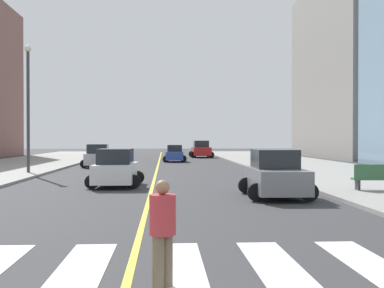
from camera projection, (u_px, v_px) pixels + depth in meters
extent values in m
cube|color=silver|center=(82.00, 268.00, 9.16)|extent=(0.90, 4.00, 0.01)
cube|color=silver|center=(180.00, 266.00, 9.26)|extent=(0.90, 4.00, 0.01)
cube|color=silver|center=(275.00, 265.00, 9.35)|extent=(0.90, 4.00, 0.01)
cube|color=silver|center=(369.00, 264.00, 9.45)|extent=(0.90, 4.00, 0.01)
cube|color=yellow|center=(158.00, 164.00, 45.15)|extent=(0.16, 80.00, 0.01)
cube|color=red|center=(201.00, 151.00, 61.85)|extent=(2.22, 4.74, 1.01)
cube|color=#1E2328|center=(201.00, 144.00, 62.11)|extent=(1.84, 2.38, 0.85)
cylinder|color=black|center=(193.00, 155.00, 60.32)|extent=(0.77, 0.26, 0.76)
cylinder|color=black|center=(211.00, 155.00, 60.48)|extent=(0.77, 0.26, 0.76)
cylinder|color=black|center=(192.00, 154.00, 63.22)|extent=(0.77, 0.26, 0.76)
cylinder|color=black|center=(209.00, 154.00, 63.38)|extent=(0.77, 0.26, 0.76)
cube|color=#B7B7BC|center=(98.00, 159.00, 41.14)|extent=(2.11, 4.33, 0.91)
cube|color=#1E2328|center=(98.00, 149.00, 40.88)|extent=(1.71, 2.20, 0.77)
cylinder|color=black|center=(111.00, 162.00, 42.56)|extent=(0.70, 0.25, 0.69)
cylinder|color=black|center=(88.00, 162.00, 42.36)|extent=(0.70, 0.25, 0.69)
cylinder|color=black|center=(109.00, 164.00, 39.94)|extent=(0.70, 0.25, 0.69)
cylinder|color=black|center=(84.00, 164.00, 39.74)|extent=(0.70, 0.25, 0.69)
cube|color=slate|center=(276.00, 180.00, 20.12)|extent=(2.04, 4.36, 0.93)
cube|color=#1E2328|center=(274.00, 159.00, 20.36)|extent=(1.69, 2.19, 0.78)
cylinder|color=black|center=(257.00, 192.00, 18.74)|extent=(0.70, 0.24, 0.70)
cylinder|color=black|center=(309.00, 192.00, 18.81)|extent=(0.70, 0.24, 0.70)
cylinder|color=black|center=(246.00, 186.00, 21.42)|extent=(0.70, 0.24, 0.70)
cylinder|color=black|center=(292.00, 185.00, 21.50)|extent=(0.70, 0.24, 0.70)
cube|color=#2D479E|center=(175.00, 156.00, 50.45)|extent=(1.88, 3.90, 0.82)
cube|color=#1E2328|center=(175.00, 148.00, 50.67)|extent=(1.53, 1.97, 0.69)
cylinder|color=black|center=(166.00, 159.00, 49.25)|extent=(0.63, 0.22, 0.62)
cylinder|color=black|center=(184.00, 159.00, 49.28)|extent=(0.63, 0.22, 0.62)
cylinder|color=black|center=(167.00, 158.00, 51.63)|extent=(0.63, 0.22, 0.62)
cylinder|color=black|center=(184.00, 158.00, 51.66)|extent=(0.63, 0.22, 0.62)
cube|color=silver|center=(116.00, 173.00, 24.66)|extent=(2.01, 4.24, 0.90)
cube|color=#1E2328|center=(115.00, 157.00, 24.41)|extent=(1.65, 2.14, 0.76)
cylinder|color=black|center=(138.00, 177.00, 25.99)|extent=(0.68, 0.24, 0.68)
cylinder|color=black|center=(101.00, 178.00, 25.94)|extent=(0.68, 0.24, 0.68)
cylinder|color=black|center=(133.00, 182.00, 23.40)|extent=(0.68, 0.24, 0.68)
cylinder|color=black|center=(92.00, 182.00, 23.34)|extent=(0.68, 0.24, 0.68)
cube|color=#33603D|center=(373.00, 179.00, 21.51)|extent=(1.84, 0.69, 0.08)
cube|color=#33603D|center=(375.00, 171.00, 21.26)|extent=(1.80, 0.19, 0.60)
cube|color=#2D2D33|center=(358.00, 185.00, 21.53)|extent=(0.14, 0.48, 0.44)
cylinder|color=brown|center=(167.00, 260.00, 8.00)|extent=(0.20, 0.20, 0.85)
cylinder|color=brown|center=(158.00, 262.00, 7.87)|extent=(0.20, 0.20, 0.85)
cylinder|color=#B23338|center=(163.00, 215.00, 7.92)|extent=(0.43, 0.43, 0.64)
sphere|color=#936B4C|center=(163.00, 187.00, 7.92)|extent=(0.23, 0.23, 0.23)
cylinder|color=#38383D|center=(28.00, 112.00, 32.61)|extent=(0.20, 0.20, 7.96)
sphere|color=silver|center=(28.00, 49.00, 32.56)|extent=(0.44, 0.44, 0.44)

